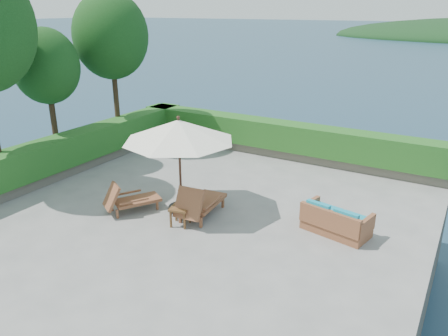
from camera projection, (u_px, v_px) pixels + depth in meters
The scene contains 14 objects.
ground at pixel (201, 211), 12.33m from camera, with size 12.00×12.00×0.00m, color gray.
foundation at pixel (202, 258), 12.86m from camera, with size 12.00×12.00×3.00m, color #595247.
ocean at pixel (202, 299), 13.37m from camera, with size 600.00×600.00×0.00m, color #14293E.
planter_wall_far at pixel (280, 152), 16.80m from camera, with size 12.00×0.60×0.36m, color #686153.
planter_wall_left at pixel (64, 170), 14.92m from camera, with size 0.60×12.00×0.36m, color #686153.
hedge_far at pixel (281, 135), 16.56m from camera, with size 12.40×0.90×1.00m, color #154C16.
hedge_left at pixel (61, 151), 14.69m from camera, with size 0.90×12.40×1.00m, color #154C16.
tree_mid at pixel (46, 67), 14.54m from camera, with size 2.20×2.20×4.83m.
tree_far at pixel (111, 36), 16.24m from camera, with size 2.80×2.80×6.03m.
patio_umbrella at pixel (179, 131), 11.61m from camera, with size 3.46×3.46×2.73m.
lounge_left at pixel (129, 199), 12.19m from camera, with size 1.34×1.65×0.89m.
lounge_right at pixel (199, 203), 11.82m from camera, with size 0.91×1.86×1.04m.
side_table at pixel (180, 210), 11.39m from camera, with size 0.60×0.60×0.52m.
wicker_loveseat at pixel (335, 222), 11.01m from camera, with size 1.81×1.18×0.82m.
Camera 1 is at (6.20, -9.28, 5.41)m, focal length 35.00 mm.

